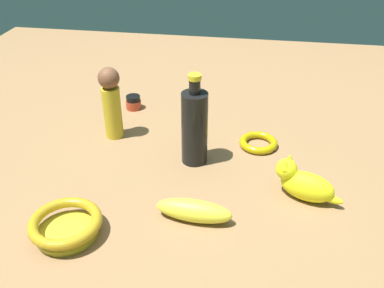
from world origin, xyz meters
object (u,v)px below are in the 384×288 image
at_px(bottle_tall, 195,127).
at_px(nail_polish_jar, 133,102).
at_px(bangle, 258,143).
at_px(bowl, 66,225).
at_px(person_figure_adult, 111,101).
at_px(cat_figurine, 303,183).
at_px(banana, 194,211).

height_order(bottle_tall, nail_polish_jar, bottle_tall).
xyz_separation_m(bottle_tall, bangle, (-0.09, 0.15, -0.09)).
relative_size(nail_polish_jar, bowl, 0.32).
distance_m(bangle, person_figure_adult, 0.40).
xyz_separation_m(nail_polish_jar, cat_figurine, (0.35, 0.48, 0.02)).
xyz_separation_m(bottle_tall, nail_polish_jar, (-0.25, -0.23, -0.08)).
xyz_separation_m(bowl, person_figure_adult, (-0.38, -0.03, 0.08)).
relative_size(bottle_tall, cat_figurine, 1.55).
bearing_deg(bowl, person_figure_adult, -176.09).
xyz_separation_m(cat_figurine, person_figure_adult, (-0.19, -0.48, 0.06)).
xyz_separation_m(nail_polish_jar, bowl, (0.54, 0.02, 0.00)).
bearing_deg(bowl, nail_polish_jar, -177.95).
distance_m(bowl, bangle, 0.53).
height_order(cat_figurine, person_figure_adult, person_figure_adult).
xyz_separation_m(banana, bangle, (-0.31, 0.12, -0.01)).
xyz_separation_m(nail_polish_jar, person_figure_adult, (0.16, -0.01, 0.08)).
distance_m(bottle_tall, nail_polish_jar, 0.34).
bearing_deg(bowl, cat_figurine, 112.61).
xyz_separation_m(banana, cat_figurine, (-0.11, 0.22, 0.02)).
distance_m(banana, nail_polish_jar, 0.53).
height_order(nail_polish_jar, bowl, same).
distance_m(banana, cat_figurine, 0.25).
xyz_separation_m(bangle, person_figure_adult, (0.01, -0.38, 0.09)).
bearing_deg(cat_figurine, bangle, -153.45).
bearing_deg(banana, nail_polish_jar, 123.23).
bearing_deg(bangle, person_figure_adult, -88.54).
relative_size(bottle_tall, bowl, 1.61).
bearing_deg(person_figure_adult, banana, 41.63).
bearing_deg(bangle, nail_polish_jar, -112.21).
xyz_separation_m(bowl, cat_figurine, (-0.19, 0.46, 0.01)).
relative_size(bowl, cat_figurine, 0.97).
bearing_deg(nail_polish_jar, cat_figurine, 53.57).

